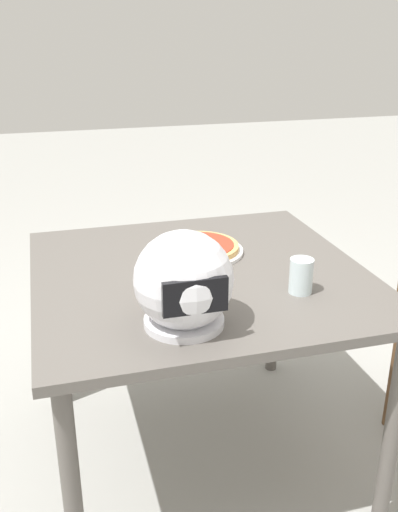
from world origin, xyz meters
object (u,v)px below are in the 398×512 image
Objects in this scene: dining_table at (200,294)px; pizza at (198,247)px; motorcycle_helmet at (184,282)px; drinking_glass at (301,276)px.

dining_table is 3.75× the size of pizza.
pizza is 0.52m from motorcycle_helmet.
pizza is at bearing -61.15° from drinking_glass.
dining_table is 9.99× the size of drinking_glass.
motorcycle_helmet is at bearing 70.30° from pizza.
motorcycle_helmet is at bearing 67.66° from dining_table.
dining_table is 0.36m from drinking_glass.
motorcycle_helmet reaches higher than dining_table.
motorcycle_helmet reaches higher than pizza.
motorcycle_helmet is (0.17, 0.48, 0.10)m from pizza.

